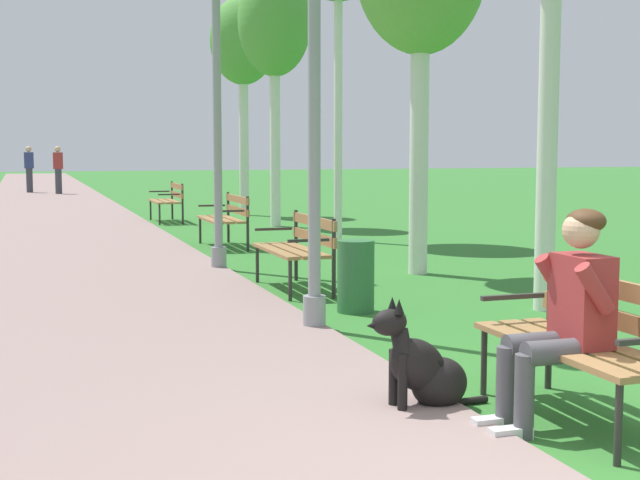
% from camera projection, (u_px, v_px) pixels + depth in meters
% --- Properties ---
extents(ground_plane, '(120.00, 120.00, 0.00)m').
position_uv_depth(ground_plane, '(597.00, 477.00, 4.34)').
color(ground_plane, '#33752D').
extents(paved_path, '(3.47, 60.00, 0.04)m').
position_uv_depth(paved_path, '(51.00, 201.00, 26.43)').
color(paved_path, gray).
rests_on(paved_path, ground).
extents(park_bench_near, '(0.55, 1.50, 0.85)m').
position_uv_depth(park_bench_near, '(589.00, 335.00, 5.19)').
color(park_bench_near, olive).
rests_on(park_bench_near, ground).
extents(park_bench_mid, '(0.55, 1.50, 0.85)m').
position_uv_depth(park_bench_mid, '(298.00, 245.00, 10.03)').
color(park_bench_mid, olive).
rests_on(park_bench_mid, ground).
extents(park_bench_far, '(0.55, 1.50, 0.85)m').
position_uv_depth(park_bench_far, '(226.00, 215.00, 14.37)').
color(park_bench_far, olive).
rests_on(park_bench_far, ground).
extents(park_bench_furthest, '(0.55, 1.50, 0.85)m').
position_uv_depth(park_bench_furthest, '(169.00, 198.00, 19.24)').
color(park_bench_furthest, olive).
rests_on(park_bench_furthest, ground).
extents(person_seated_on_near_bench, '(0.74, 0.49, 1.25)m').
position_uv_depth(person_seated_on_near_bench, '(565.00, 310.00, 5.04)').
color(person_seated_on_near_bench, '#4C4C51').
rests_on(person_seated_on_near_bench, ground).
extents(dog_black, '(0.83, 0.30, 0.71)m').
position_uv_depth(dog_black, '(424.00, 369.00, 5.42)').
color(dog_black, black).
rests_on(dog_black, ground).
extents(lamp_post_near, '(0.24, 0.24, 4.68)m').
position_uv_depth(lamp_post_near, '(314.00, 50.00, 7.63)').
color(lamp_post_near, gray).
rests_on(lamp_post_near, ground).
extents(lamp_post_mid, '(0.24, 0.24, 4.57)m').
position_uv_depth(lamp_post_mid, '(217.00, 88.00, 11.50)').
color(lamp_post_mid, gray).
rests_on(lamp_post_mid, ground).
extents(birch_tree_fifth, '(1.47, 1.54, 5.23)m').
position_uv_depth(birch_tree_fifth, '(275.00, 24.00, 17.87)').
color(birch_tree_fifth, silver).
rests_on(birch_tree_fifth, ground).
extents(birch_tree_sixth, '(1.55, 1.50, 5.10)m').
position_uv_depth(birch_tree_sixth, '(243.00, 44.00, 20.89)').
color(birch_tree_sixth, silver).
rests_on(birch_tree_sixth, ground).
extents(litter_bin, '(0.36, 0.36, 0.70)m').
position_uv_depth(litter_bin, '(356.00, 276.00, 8.69)').
color(litter_bin, '#2D6638').
rests_on(litter_bin, ground).
extents(pedestrian_distant, '(0.32, 0.22, 1.65)m').
position_uv_depth(pedestrian_distant, '(58.00, 170.00, 30.34)').
color(pedestrian_distant, '#383842').
rests_on(pedestrian_distant, ground).
extents(pedestrian_further_distant, '(0.32, 0.22, 1.65)m').
position_uv_depth(pedestrian_further_distant, '(29.00, 169.00, 31.28)').
color(pedestrian_further_distant, '#383842').
rests_on(pedestrian_further_distant, ground).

